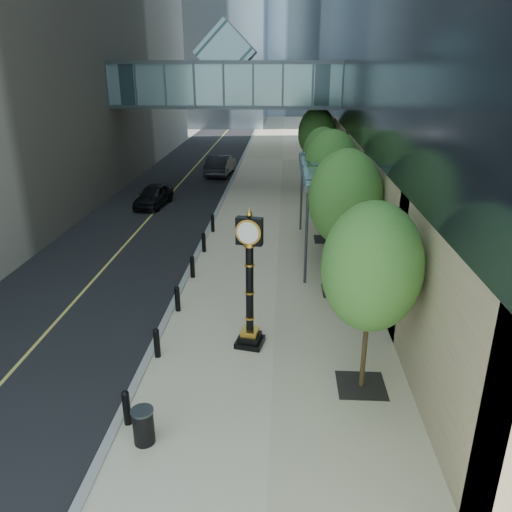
% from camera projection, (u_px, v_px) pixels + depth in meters
% --- Properties ---
extents(ground, '(320.00, 320.00, 0.00)m').
position_uv_depth(ground, '(227.00, 458.00, 11.96)').
color(ground, gray).
rests_on(ground, ground).
extents(road, '(8.00, 180.00, 0.02)m').
position_uv_depth(road, '(202.00, 159.00, 49.60)').
color(road, black).
rests_on(road, ground).
extents(sidewalk, '(8.00, 180.00, 0.06)m').
position_uv_depth(sidewalk, '(282.00, 160.00, 49.16)').
color(sidewalk, beige).
rests_on(sidewalk, ground).
extents(curb, '(0.25, 180.00, 0.07)m').
position_uv_depth(curb, '(242.00, 159.00, 49.37)').
color(curb, gray).
rests_on(curb, ground).
extents(skywalk, '(17.00, 4.20, 5.80)m').
position_uv_depth(skywalk, '(227.00, 81.00, 35.43)').
color(skywalk, slate).
rests_on(skywalk, ground).
extents(entrance_canopy, '(3.00, 8.00, 4.38)m').
position_uv_depth(entrance_canopy, '(332.00, 170.00, 23.31)').
color(entrance_canopy, '#383F44').
rests_on(entrance_canopy, ground).
extents(bollard_row, '(0.20, 16.20, 0.90)m').
position_uv_depth(bollard_row, '(186.00, 283.00, 20.31)').
color(bollard_row, black).
rests_on(bollard_row, sidewalk).
extents(street_trees, '(2.85, 28.76, 5.85)m').
position_uv_depth(street_trees, '(331.00, 169.00, 25.21)').
color(street_trees, black).
rests_on(street_trees, sidewalk).
extents(street_clock, '(1.02, 1.02, 4.61)m').
position_uv_depth(street_clock, '(250.00, 290.00, 15.97)').
color(street_clock, black).
rests_on(street_clock, sidewalk).
extents(trash_bin, '(0.55, 0.55, 0.90)m').
position_uv_depth(trash_bin, '(144.00, 427.00, 12.22)').
color(trash_bin, black).
rests_on(trash_bin, sidewalk).
extents(pedestrian, '(0.75, 0.62, 1.77)m').
position_uv_depth(pedestrian, '(330.00, 254.00, 22.14)').
color(pedestrian, beige).
rests_on(pedestrian, sidewalk).
extents(car_near, '(2.11, 4.29, 1.41)m').
position_uv_depth(car_near, '(154.00, 195.00, 32.91)').
color(car_near, black).
rests_on(car_near, road).
extents(car_far, '(2.13, 5.21, 1.68)m').
position_uv_depth(car_far, '(220.00, 165.00, 42.22)').
color(car_far, black).
rests_on(car_far, road).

